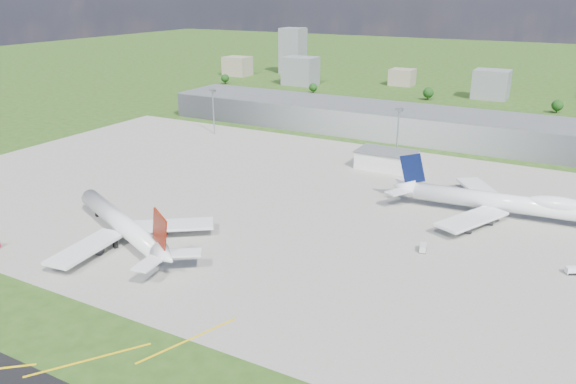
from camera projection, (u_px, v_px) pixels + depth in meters
The scene contains 20 objects.
ground at pixel (399, 142), 311.06m from camera, with size 1400.00×1400.00×0.00m, color #284716.
apron at pixel (333, 209), 215.87m from camera, with size 360.00×190.00×0.08m, color gray.
terminal at pixel (408, 123), 320.87m from camera, with size 300.00×42.00×15.00m, color gray.
ops_building at pixel (386, 160), 263.97m from camera, with size 26.00×16.00×8.00m, color silver.
mast_west at pixel (213, 104), 321.45m from camera, with size 3.50×2.00×25.90m.
mast_center at pixel (398, 125), 271.66m from camera, with size 3.50×2.00×25.90m.
airliner_red_twin at pixel (124, 226), 187.13m from camera, with size 70.39×53.06×20.43m.
airliner_blue_quad at pixel (505, 203), 206.18m from camera, with size 80.31×62.76×20.96m.
tug_yellow at pixel (134, 239), 187.88m from camera, with size 3.73×3.33×1.65m.
van_white_near at pixel (423, 248), 180.68m from camera, with size 2.86×4.83×2.34m.
van_white_far at pixel (573, 271), 166.33m from camera, with size 4.72×3.98×2.27m.
bldg_far_w at pixel (237, 66), 547.67m from camera, with size 24.00×20.00×18.00m, color gray.
bldg_w at pixel (300, 71), 493.96m from camera, with size 28.00×22.00×24.00m, color slate.
bldg_cw at pixel (402, 77), 492.41m from camera, with size 20.00×18.00×14.00m, color gray.
bldg_c at pixel (491, 84), 430.12m from camera, with size 26.00×20.00×22.00m, color slate.
bldg_tall_w at pixel (293, 51), 558.10m from camera, with size 22.00×20.00×44.00m, color slate.
tree_far_w at pixel (225, 78), 498.71m from camera, with size 7.20×7.20×8.80m.
tree_w at pixel (313, 87), 453.97m from camera, with size 6.75×6.75×8.25m.
tree_c at pixel (428, 93), 425.26m from camera, with size 8.10×8.10×9.90m.
tree_e at pixel (557, 105), 380.51m from camera, with size 7.65×7.65×9.35m.
Camera 1 is at (91.45, -144.27, 79.76)m, focal length 35.00 mm.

